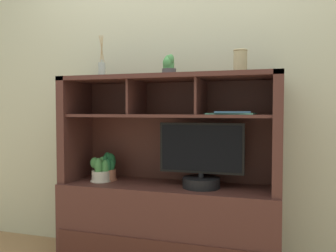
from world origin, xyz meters
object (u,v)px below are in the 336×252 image
(media_console, at_px, (168,207))
(potted_orchid, at_px, (101,171))
(tv_monitor, at_px, (201,162))
(diffuser_bottle, at_px, (102,69))
(potted_succulent, at_px, (169,67))
(potted_fern, at_px, (108,167))
(ceramic_vase, at_px, (240,61))
(magazine_stack_left, at_px, (232,113))

(media_console, bearing_deg, potted_orchid, -175.22)
(tv_monitor, xyz_separation_m, diffuser_bottle, (-0.73, -0.00, 0.64))
(potted_orchid, bearing_deg, diffuser_bottle, 30.54)
(potted_orchid, bearing_deg, potted_succulent, 7.43)
(media_console, xyz_separation_m, potted_fern, (-0.47, 0.01, 0.25))
(potted_orchid, relative_size, potted_succulent, 1.18)
(tv_monitor, height_order, ceramic_vase, ceramic_vase)
(tv_monitor, bearing_deg, magazine_stack_left, -8.70)
(magazine_stack_left, height_order, ceramic_vase, ceramic_vase)
(potted_orchid, height_order, ceramic_vase, ceramic_vase)
(media_console, height_order, ceramic_vase, ceramic_vase)
(potted_orchid, distance_m, magazine_stack_left, 1.03)
(potted_orchid, distance_m, potted_fern, 0.07)
(potted_fern, bearing_deg, tv_monitor, -3.61)
(media_console, bearing_deg, ceramic_vase, -2.96)
(tv_monitor, relative_size, magazine_stack_left, 1.85)
(ceramic_vase, bearing_deg, media_console, 177.04)
(potted_succulent, bearing_deg, ceramic_vase, -5.59)
(tv_monitor, xyz_separation_m, potted_orchid, (-0.74, -0.01, -0.10))
(media_console, relative_size, potted_succulent, 10.03)
(potted_succulent, relative_size, ceramic_vase, 0.99)
(tv_monitor, height_order, potted_orchid, tv_monitor)
(ceramic_vase, bearing_deg, potted_fern, 177.67)
(media_console, distance_m, diffuser_bottle, 1.08)
(potted_orchid, distance_m, ceramic_vase, 1.24)
(magazine_stack_left, bearing_deg, tv_monitor, 171.30)
(tv_monitor, relative_size, diffuser_bottle, 1.89)
(magazine_stack_left, bearing_deg, potted_succulent, 169.20)
(diffuser_bottle, bearing_deg, ceramic_vase, 0.55)
(media_console, height_order, potted_orchid, media_console)
(potted_fern, xyz_separation_m, magazine_stack_left, (0.91, -0.08, 0.40))
(diffuser_bottle, xyz_separation_m, potted_succulent, (0.48, 0.06, 0.00))
(potted_fern, height_order, potted_succulent, potted_succulent)
(potted_fern, distance_m, ceramic_vase, 1.21)
(magazine_stack_left, xyz_separation_m, diffuser_bottle, (-0.93, 0.03, 0.31))
(tv_monitor, bearing_deg, diffuser_bottle, -179.72)
(potted_orchid, bearing_deg, magazine_stack_left, -1.25)
(potted_orchid, relative_size, diffuser_bottle, 0.59)
(tv_monitor, bearing_deg, potted_succulent, 167.44)
(potted_fern, relative_size, magazine_stack_left, 0.67)
(tv_monitor, bearing_deg, potted_orchid, -179.16)
(ceramic_vase, bearing_deg, potted_succulent, 174.41)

